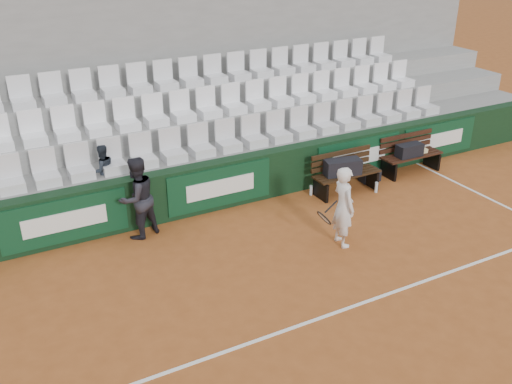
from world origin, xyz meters
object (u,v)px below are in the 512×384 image
(ball_kid, at_px, (137,198))
(sports_bag_ground, at_px, (370,175))
(bench_right, at_px, (411,163))
(sports_bag_left, at_px, (342,167))
(water_bottle_far, at_px, (376,187))
(bench_left, at_px, (346,183))
(spectator_c, at_px, (100,148))
(sports_bag_right, at_px, (409,150))
(tennis_player, at_px, (343,207))
(water_bottle_near, at_px, (311,190))

(ball_kid, bearing_deg, sports_bag_ground, 158.46)
(bench_right, distance_m, sports_bag_left, 2.13)
(water_bottle_far, bearing_deg, bench_left, 152.27)
(water_bottle_far, height_order, ball_kid, ball_kid)
(bench_right, height_order, spectator_c, spectator_c)
(bench_left, xyz_separation_m, sports_bag_ground, (0.83, 0.24, -0.09))
(sports_bag_ground, bearing_deg, bench_left, -163.99)
(sports_bag_ground, relative_size, water_bottle_far, 1.88)
(bench_left, bearing_deg, spectator_c, 166.47)
(ball_kid, bearing_deg, sports_bag_right, 157.53)
(sports_bag_left, height_order, sports_bag_right, sports_bag_left)
(tennis_player, distance_m, ball_kid, 3.68)
(bench_right, height_order, sports_bag_left, sports_bag_left)
(bench_left, bearing_deg, water_bottle_near, 161.82)
(sports_bag_right, relative_size, tennis_player, 0.41)
(bench_left, xyz_separation_m, tennis_player, (-1.36, -1.72, 0.52))
(spectator_c, bearing_deg, ball_kid, 102.10)
(sports_bag_left, distance_m, water_bottle_far, 0.92)
(sports_bag_right, distance_m, sports_bag_ground, 1.10)
(sports_bag_right, bearing_deg, bench_right, 18.01)
(tennis_player, bearing_deg, water_bottle_far, 36.04)
(bench_left, distance_m, ball_kid, 4.50)
(sports_bag_right, distance_m, tennis_player, 3.69)
(sports_bag_ground, bearing_deg, bench_right, -3.22)
(water_bottle_near, distance_m, water_bottle_far, 1.42)
(spectator_c, bearing_deg, water_bottle_near, 157.58)
(bench_right, bearing_deg, sports_bag_left, -175.24)
(bench_right, bearing_deg, spectator_c, 171.74)
(tennis_player, bearing_deg, water_bottle_near, 72.11)
(bench_left, distance_m, sports_bag_left, 0.41)
(bench_left, height_order, tennis_player, tennis_player)
(water_bottle_near, bearing_deg, bench_right, -1.39)
(bench_left, relative_size, tennis_player, 1.00)
(water_bottle_far, height_order, spectator_c, spectator_c)
(sports_bag_left, height_order, ball_kid, ball_kid)
(tennis_player, bearing_deg, sports_bag_right, 30.12)
(ball_kid, bearing_deg, water_bottle_near, 158.36)
(water_bottle_far, bearing_deg, sports_bag_ground, 65.03)
(sports_bag_left, relative_size, ball_kid, 0.50)
(bench_left, distance_m, water_bottle_far, 0.66)
(water_bottle_far, bearing_deg, water_bottle_near, 157.44)
(sports_bag_left, bearing_deg, sports_bag_ground, 13.89)
(sports_bag_ground, height_order, ball_kid, ball_kid)
(sports_bag_left, height_order, water_bottle_far, sports_bag_left)
(bench_right, bearing_deg, sports_bag_right, -161.99)
(sports_bag_left, height_order, water_bottle_near, sports_bag_left)
(water_bottle_near, xyz_separation_m, water_bottle_far, (1.31, -0.54, 0.01))
(sports_bag_right, height_order, spectator_c, spectator_c)
(sports_bag_ground, xyz_separation_m, tennis_player, (-2.19, -1.96, 0.61))
(bench_right, xyz_separation_m, sports_bag_right, (-0.13, -0.04, 0.37))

